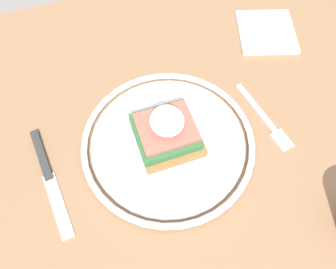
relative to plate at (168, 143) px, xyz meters
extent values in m
plane|color=gray|center=(-0.04, -0.01, -0.75)|extent=(6.00, 6.00, 0.00)
cube|color=#846042|center=(-0.04, -0.01, -0.02)|extent=(1.07, 0.76, 0.03)
cylinder|color=#846042|center=(-0.51, -0.33, -0.39)|extent=(0.06, 0.06, 0.71)
cylinder|color=silver|center=(0.00, 0.00, 0.00)|extent=(0.24, 0.24, 0.01)
torus|color=white|center=(0.00, 0.00, 0.00)|extent=(0.27, 0.27, 0.01)
cube|color=olive|center=(0.00, 0.00, 0.02)|extent=(0.09, 0.09, 0.02)
cube|color=#2D6033|center=(0.00, 0.00, 0.03)|extent=(0.09, 0.09, 0.02)
cube|color=#9E5647|center=(0.00, 0.00, 0.04)|extent=(0.08, 0.07, 0.01)
ellipsoid|color=white|center=(0.00, 0.00, 0.06)|extent=(0.05, 0.05, 0.03)
cube|color=silver|center=(-0.16, -0.02, -0.01)|extent=(0.03, 0.11, 0.00)
cube|color=silver|center=(-0.18, 0.05, -0.01)|extent=(0.03, 0.04, 0.00)
cube|color=#2D2D2D|center=(0.19, -0.05, 0.00)|extent=(0.02, 0.09, 0.01)
cube|color=silver|center=(0.18, 0.04, -0.01)|extent=(0.03, 0.11, 0.00)
cube|color=white|center=(-0.26, -0.17, 0.00)|extent=(0.14, 0.14, 0.01)
camera|label=1|loc=(0.08, 0.22, 0.46)|focal=35.00mm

